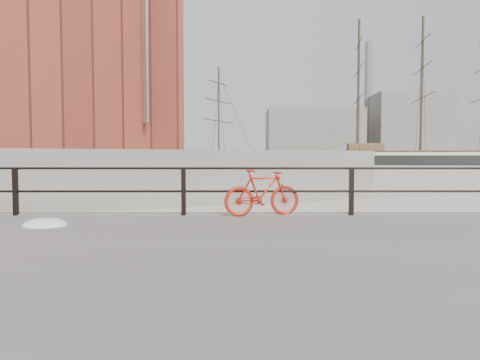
% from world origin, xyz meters
% --- Properties ---
extents(far_quay, '(78.44, 148.07, 1.80)m').
position_xyz_m(far_quay, '(-40.00, 72.00, 0.90)').
color(far_quay, gray).
rests_on(far_quay, ground).
extents(bicycle, '(1.60, 0.59, 0.96)m').
position_xyz_m(bicycle, '(-5.37, -0.25, 0.83)').
color(bicycle, '#B31D0B').
rests_on(bicycle, promenade).
extents(barque_black, '(57.68, 26.62, 31.73)m').
position_xyz_m(barque_black, '(31.64, 79.22, 0.00)').
color(barque_black, black).
rests_on(barque_black, ground).
extents(schooner_mid, '(28.40, 21.83, 19.10)m').
position_xyz_m(schooner_mid, '(-14.86, 72.84, 0.00)').
color(schooner_mid, silver).
rests_on(schooner_mid, ground).
extents(schooner_left, '(24.66, 13.58, 17.93)m').
position_xyz_m(schooner_left, '(-31.02, 76.71, 0.00)').
color(schooner_left, silver).
rests_on(schooner_left, ground).
extents(workboat_near, '(10.78, 4.23, 7.00)m').
position_xyz_m(workboat_near, '(-22.10, 29.74, 0.00)').
color(workboat_near, black).
rests_on(workboat_near, ground).
extents(workboat_far, '(12.26, 7.69, 7.00)m').
position_xyz_m(workboat_far, '(-32.45, 39.52, 0.00)').
color(workboat_far, black).
rests_on(workboat_far, ground).
extents(apartment_terracotta, '(24.16, 21.40, 20.20)m').
position_xyz_m(apartment_terracotta, '(-21.25, 20.26, 11.90)').
color(apartment_terracotta, maroon).
rests_on(apartment_terracotta, far_quay).
extents(apartment_mustard, '(26.02, 22.15, 22.20)m').
position_xyz_m(apartment_mustard, '(-29.49, 40.65, 12.90)').
color(apartment_mustard, gold).
rests_on(apartment_mustard, far_quay).
extents(apartment_cream, '(24.16, 21.40, 21.20)m').
position_xyz_m(apartment_cream, '(-38.11, 61.98, 12.40)').
color(apartment_cream, beige).
rests_on(apartment_cream, far_quay).
extents(apartment_grey, '(26.02, 22.15, 23.20)m').
position_xyz_m(apartment_grey, '(-46.35, 82.38, 13.40)').
color(apartment_grey, '#999994').
rests_on(apartment_grey, far_quay).
extents(apartment_brick, '(27.87, 22.90, 21.20)m').
position_xyz_m(apartment_brick, '(-54.97, 103.70, 12.40)').
color(apartment_brick, maroon).
rests_on(apartment_brick, far_quay).
extents(industrial_west, '(32.00, 18.00, 18.00)m').
position_xyz_m(industrial_west, '(20.00, 140.00, 9.00)').
color(industrial_west, gray).
rests_on(industrial_west, ground).
extents(industrial_mid, '(26.00, 20.00, 24.00)m').
position_xyz_m(industrial_mid, '(55.00, 145.00, 12.00)').
color(industrial_mid, gray).
rests_on(industrial_mid, ground).
extents(industrial_east, '(20.00, 16.00, 14.00)m').
position_xyz_m(industrial_east, '(78.00, 150.00, 7.00)').
color(industrial_east, gray).
rests_on(industrial_east, ground).
extents(smokestack, '(2.80, 2.80, 44.00)m').
position_xyz_m(smokestack, '(42.00, 150.00, 22.00)').
color(smokestack, gray).
rests_on(smokestack, ground).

